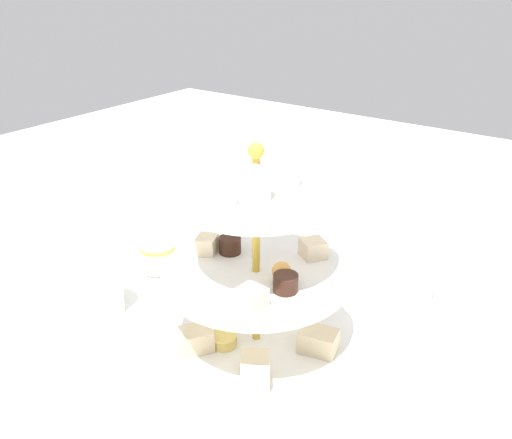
{
  "coord_description": "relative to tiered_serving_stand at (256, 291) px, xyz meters",
  "views": [
    {
      "loc": [
        0.5,
        0.36,
        0.47
      ],
      "look_at": [
        0.0,
        0.0,
        0.18
      ],
      "focal_mm": 39.54,
      "sensor_mm": 36.0,
      "label": 1
    }
  ],
  "objects": [
    {
      "name": "butter_knife_right",
      "position": [
        -0.25,
        -0.14,
        -0.08
      ],
      "size": [
        0.1,
        0.15,
        0.0
      ],
      "primitive_type": "cube",
      "rotation": [
        0.0,
        0.0,
        5.24
      ],
      "color": "silver",
      "rests_on": "ground_plane"
    },
    {
      "name": "water_glass_tall_right",
      "position": [
        -0.2,
        0.13,
        -0.02
      ],
      "size": [
        0.07,
        0.07,
        0.13
      ],
      "primitive_type": "cylinder",
      "color": "silver",
      "rests_on": "ground_plane"
    },
    {
      "name": "tiered_serving_stand",
      "position": [
        0.0,
        0.0,
        0.0
      ],
      "size": [
        0.29,
        0.29,
        0.28
      ],
      "color": "white",
      "rests_on": "ground_plane"
    },
    {
      "name": "teacup_with_saucer",
      "position": [
        -0.06,
        -0.24,
        -0.06
      ],
      "size": [
        0.09,
        0.09,
        0.05
      ],
      "color": "white",
      "rests_on": "ground_plane"
    },
    {
      "name": "ground_plane",
      "position": [
        -0.0,
        -0.0,
        -0.08
      ],
      "size": [
        2.4,
        2.4,
        0.0
      ],
      "primitive_type": "plane",
      "color": "white"
    },
    {
      "name": "water_glass_short_left",
      "position": [
        0.07,
        -0.23,
        -0.04
      ],
      "size": [
        0.06,
        0.06,
        0.08
      ],
      "primitive_type": "cylinder",
      "color": "silver",
      "rests_on": "ground_plane"
    }
  ]
}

